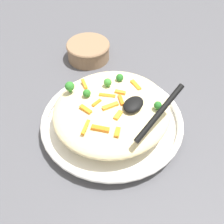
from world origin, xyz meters
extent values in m
plane|color=#4C4C51|center=(0.00, 0.00, 0.00)|extent=(2.40, 2.40, 0.00)
cylinder|color=white|center=(0.00, 0.00, 0.01)|extent=(0.32, 0.32, 0.02)
torus|color=white|center=(0.00, 0.00, 0.03)|extent=(0.35, 0.35, 0.02)
torus|color=black|center=(0.00, 0.00, 0.03)|extent=(0.34, 0.34, 0.00)
ellipsoid|color=beige|center=(0.00, 0.00, 0.06)|extent=(0.29, 0.27, 0.06)
cube|color=orange|center=(-0.01, 0.02, 0.10)|extent=(0.03, 0.03, 0.01)
cube|color=orange|center=(-0.01, -0.09, 0.09)|extent=(0.02, 0.03, 0.01)
cube|color=orange|center=(0.02, 0.01, 0.10)|extent=(0.04, 0.03, 0.01)
cube|color=orange|center=(-0.01, -0.02, 0.09)|extent=(0.03, 0.04, 0.01)
cube|color=orange|center=(-0.03, 0.00, 0.10)|extent=(0.02, 0.03, 0.01)
cube|color=orange|center=(0.06, -0.03, 0.09)|extent=(0.01, 0.03, 0.01)
cube|color=orange|center=(0.09, 0.00, 0.09)|extent=(0.04, 0.02, 0.01)
cube|color=orange|center=(0.06, 0.06, 0.09)|extent=(0.03, 0.02, 0.01)
cube|color=orange|center=(0.03, -0.02, 0.09)|extent=(0.03, 0.01, 0.01)
cube|color=orange|center=(0.08, 0.03, 0.09)|extent=(0.02, 0.04, 0.01)
cube|color=orange|center=(0.03, 0.04, 0.09)|extent=(0.03, 0.01, 0.01)
cube|color=orange|center=(-0.08, 0.01, 0.09)|extent=(0.02, 0.04, 0.01)
cylinder|color=#296820|center=(0.02, -0.06, 0.09)|extent=(0.01, 0.01, 0.01)
sphere|color=#2D7A28|center=(0.02, -0.06, 0.10)|extent=(0.02, 0.02, 0.02)
cylinder|color=#205B1C|center=(-0.05, 0.09, 0.09)|extent=(0.01, 0.01, 0.01)
sphere|color=#236B23|center=(-0.05, 0.09, 0.10)|extent=(0.02, 0.02, 0.02)
cylinder|color=#296820|center=(0.03, -0.10, 0.09)|extent=(0.01, 0.01, 0.01)
sphere|color=#2D7A28|center=(0.03, -0.10, 0.10)|extent=(0.02, 0.02, 0.02)
cylinder|color=#377928|center=(-0.04, -0.04, 0.09)|extent=(0.01, 0.01, 0.01)
sphere|color=#3D8E33|center=(-0.04, -0.04, 0.10)|extent=(0.02, 0.02, 0.02)
cylinder|color=#205B1C|center=(-0.07, -0.03, 0.09)|extent=(0.01, 0.01, 0.01)
sphere|color=#236B23|center=(-0.07, -0.03, 0.10)|extent=(0.02, 0.02, 0.02)
ellipsoid|color=black|center=(-0.01, 0.05, 0.10)|extent=(0.06, 0.04, 0.02)
cylinder|color=black|center=(0.00, 0.12, 0.13)|extent=(0.15, 0.03, 0.07)
cylinder|color=#8C6B4C|center=(-0.19, -0.23, 0.03)|extent=(0.13, 0.13, 0.05)
torus|color=#8C6B4C|center=(-0.19, -0.23, 0.05)|extent=(0.14, 0.14, 0.01)
camera|label=1|loc=(0.39, 0.29, 0.57)|focal=47.37mm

